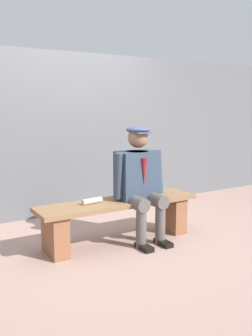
# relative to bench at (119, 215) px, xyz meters

# --- Properties ---
(ground_plane) EXTENTS (30.00, 30.00, 0.00)m
(ground_plane) POSITION_rel_bench_xyz_m (0.00, 0.00, -0.31)
(ground_plane) COLOR gray
(bench) EXTENTS (1.82, 0.45, 0.47)m
(bench) POSITION_rel_bench_xyz_m (0.00, 0.00, 0.00)
(bench) COLOR brown
(bench) RESTS_ON ground
(seated_man) EXTENTS (0.61, 0.60, 1.27)m
(seated_man) POSITION_rel_bench_xyz_m (-0.23, 0.06, 0.40)
(seated_man) COLOR #2F3E50
(seated_man) RESTS_ON ground
(rolled_magazine) EXTENTS (0.23, 0.09, 0.06)m
(rolled_magazine) POSITION_rel_bench_xyz_m (0.31, -0.03, 0.19)
(rolled_magazine) COLOR beige
(rolled_magazine) RESTS_ON bench
(stadium_wall) EXTENTS (12.00, 0.24, 2.20)m
(stadium_wall) POSITION_rel_bench_xyz_m (0.00, -1.45, 0.79)
(stadium_wall) COLOR #5B5D62
(stadium_wall) RESTS_ON ground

